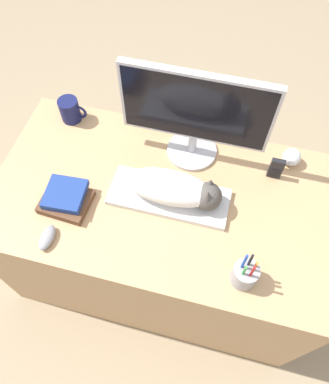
{
  "coord_description": "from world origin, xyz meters",
  "views": [
    {
      "loc": [
        0.21,
        -0.36,
        2.05
      ],
      "look_at": [
        0.02,
        0.37,
        0.81
      ],
      "focal_mm": 35.0,
      "sensor_mm": 36.0,
      "label": 1
    }
  ],
  "objects": [
    {
      "name": "ground_plane",
      "position": [
        0.0,
        0.0,
        0.0
      ],
      "size": [
        12.0,
        12.0,
        0.0
      ],
      "primitive_type": "plane",
      "color": "#998466"
    },
    {
      "name": "desk",
      "position": [
        0.0,
        0.39,
        0.37
      ],
      "size": [
        1.4,
        0.78,
        0.75
      ],
      "color": "tan",
      "rests_on": "ground_plane"
    },
    {
      "name": "keyboard",
      "position": [
        0.03,
        0.38,
        0.76
      ],
      "size": [
        0.48,
        0.18,
        0.02
      ],
      "color": "silver",
      "rests_on": "desk"
    },
    {
      "name": "cat",
      "position": [
        0.06,
        0.38,
        0.83
      ],
      "size": [
        0.38,
        0.15,
        0.13
      ],
      "color": "white",
      "rests_on": "keyboard"
    },
    {
      "name": "monitor",
      "position": [
        0.07,
        0.64,
        0.99
      ],
      "size": [
        0.59,
        0.22,
        0.43
      ],
      "color": "#B7B7BC",
      "rests_on": "desk"
    },
    {
      "name": "computer_mouse",
      "position": [
        -0.37,
        0.09,
        0.76
      ],
      "size": [
        0.05,
        0.11,
        0.04
      ],
      "color": "gray",
      "rests_on": "desk"
    },
    {
      "name": "coffee_mug",
      "position": [
        -0.5,
        0.69,
        0.8
      ],
      "size": [
        0.13,
        0.09,
        0.11
      ],
      "color": "#141947",
      "rests_on": "desk"
    },
    {
      "name": "pen_cup",
      "position": [
        0.37,
        0.12,
        0.8
      ],
      "size": [
        0.09,
        0.09,
        0.2
      ],
      "color": "#939399",
      "rests_on": "desk"
    },
    {
      "name": "baseball",
      "position": [
        0.49,
        0.69,
        0.78
      ],
      "size": [
        0.08,
        0.08,
        0.08
      ],
      "color": "silver",
      "rests_on": "desk"
    },
    {
      "name": "phone",
      "position": [
        0.43,
        0.6,
        0.8
      ],
      "size": [
        0.05,
        0.02,
        0.11
      ],
      "color": "black",
      "rests_on": "desk"
    },
    {
      "name": "book_stack",
      "position": [
        -0.36,
        0.26,
        0.78
      ],
      "size": [
        0.2,
        0.18,
        0.06
      ],
      "color": "brown",
      "rests_on": "desk"
    }
  ]
}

